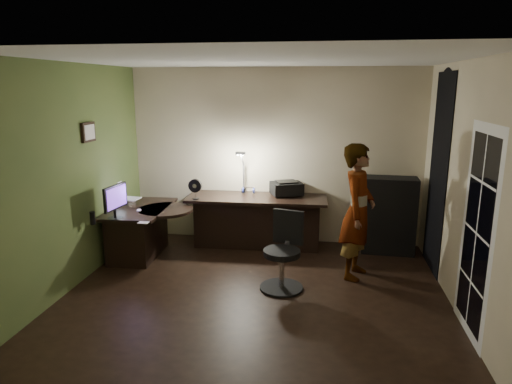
# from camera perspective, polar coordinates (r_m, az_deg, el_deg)

# --- Properties ---
(floor) EXTENTS (4.50, 4.00, 0.01)m
(floor) POSITION_cam_1_polar(r_m,az_deg,el_deg) (5.60, -0.09, -12.61)
(floor) COLOR black
(floor) RESTS_ON ground
(ceiling) EXTENTS (4.50, 4.00, 0.01)m
(ceiling) POSITION_cam_1_polar(r_m,az_deg,el_deg) (5.04, -0.10, 16.31)
(ceiling) COLOR silver
(ceiling) RESTS_ON floor
(wall_back) EXTENTS (4.50, 0.01, 2.70)m
(wall_back) POSITION_cam_1_polar(r_m,az_deg,el_deg) (7.11, 2.35, 4.46)
(wall_back) COLOR #C2B492
(wall_back) RESTS_ON floor
(wall_front) EXTENTS (4.50, 0.01, 2.70)m
(wall_front) POSITION_cam_1_polar(r_m,az_deg,el_deg) (3.26, -5.46, -6.31)
(wall_front) COLOR #C2B492
(wall_front) RESTS_ON floor
(wall_left) EXTENTS (0.01, 4.00, 2.70)m
(wall_left) POSITION_cam_1_polar(r_m,az_deg,el_deg) (5.92, -22.22, 1.69)
(wall_left) COLOR #C2B492
(wall_left) RESTS_ON floor
(wall_right) EXTENTS (0.01, 4.00, 2.70)m
(wall_right) POSITION_cam_1_polar(r_m,az_deg,el_deg) (5.31, 24.73, 0.21)
(wall_right) COLOR #C2B492
(wall_right) RESTS_ON floor
(green_wall_overlay) EXTENTS (0.00, 4.00, 2.70)m
(green_wall_overlay) POSITION_cam_1_polar(r_m,az_deg,el_deg) (5.91, -22.10, 1.69)
(green_wall_overlay) COLOR #4C5E2C
(green_wall_overlay) RESTS_ON floor
(arched_doorway) EXTENTS (0.01, 0.90, 2.60)m
(arched_doorway) POSITION_cam_1_polar(r_m,az_deg,el_deg) (6.41, 21.81, 2.08)
(arched_doorway) COLOR black
(arched_doorway) RESTS_ON floor
(french_door) EXTENTS (0.02, 0.92, 2.10)m
(french_door) POSITION_cam_1_polar(r_m,az_deg,el_deg) (4.87, 25.91, -4.67)
(french_door) COLOR white
(french_door) RESTS_ON floor
(framed_picture) EXTENTS (0.04, 0.30, 0.25)m
(framed_picture) POSITION_cam_1_polar(r_m,az_deg,el_deg) (6.22, -20.25, 7.04)
(framed_picture) COLOR black
(framed_picture) RESTS_ON wall_left
(desk_left) EXTENTS (0.82, 1.29, 0.72)m
(desk_left) POSITION_cam_1_polar(r_m,az_deg,el_deg) (6.83, -14.20, -4.84)
(desk_left) COLOR black
(desk_left) RESTS_ON floor
(desk_right) EXTENTS (2.12, 0.79, 0.79)m
(desk_right) POSITION_cam_1_polar(r_m,az_deg,el_deg) (6.99, 0.11, -3.75)
(desk_right) COLOR black
(desk_right) RESTS_ON floor
(cabinet) EXTENTS (0.77, 0.41, 1.13)m
(cabinet) POSITION_cam_1_polar(r_m,az_deg,el_deg) (6.99, 16.28, -2.81)
(cabinet) COLOR black
(cabinet) RESTS_ON floor
(laptop_stand) EXTENTS (0.24, 0.21, 0.09)m
(laptop_stand) POSITION_cam_1_polar(r_m,az_deg,el_deg) (6.99, -15.95, -1.17)
(laptop_stand) COLOR silver
(laptop_stand) RESTS_ON desk_left
(laptop) EXTENTS (0.37, 0.36, 0.23)m
(laptop) POSITION_cam_1_polar(r_m,az_deg,el_deg) (6.94, -15.73, 0.08)
(laptop) COLOR silver
(laptop) RESTS_ON laptop_stand
(monitor) EXTENTS (0.16, 0.51, 0.33)m
(monitor) POSITION_cam_1_polar(r_m,az_deg,el_deg) (6.27, -17.26, -1.76)
(monitor) COLOR black
(monitor) RESTS_ON desk_left
(mouse) EXTENTS (0.08, 0.11, 0.04)m
(mouse) POSITION_cam_1_polar(r_m,az_deg,el_deg) (6.57, -14.43, -2.23)
(mouse) COLOR silver
(mouse) RESTS_ON desk_left
(phone) EXTENTS (0.07, 0.13, 0.01)m
(phone) POSITION_cam_1_polar(r_m,az_deg,el_deg) (6.92, -11.24, -1.40)
(phone) COLOR black
(phone) RESTS_ON desk_left
(pen) EXTENTS (0.05, 0.14, 0.01)m
(pen) POSITION_cam_1_polar(r_m,az_deg,el_deg) (6.87, -15.56, -1.73)
(pen) COLOR black
(pen) RESTS_ON desk_left
(speaker) EXTENTS (0.07, 0.07, 0.17)m
(speaker) POSITION_cam_1_polar(r_m,az_deg,el_deg) (6.13, -19.76, -3.09)
(speaker) COLOR black
(speaker) RESTS_ON desk_left
(notepad) EXTENTS (0.13, 0.19, 0.01)m
(notepad) POSITION_cam_1_polar(r_m,az_deg,el_deg) (6.06, -13.74, -3.62)
(notepad) COLOR silver
(notepad) RESTS_ON desk_left
(desk_fan) EXTENTS (0.20, 0.11, 0.30)m
(desk_fan) POSITION_cam_1_polar(r_m,az_deg,el_deg) (6.70, -7.58, 0.37)
(desk_fan) COLOR black
(desk_fan) RESTS_ON desk_right
(headphones) EXTENTS (0.22, 0.10, 0.10)m
(headphones) POSITION_cam_1_polar(r_m,az_deg,el_deg) (7.05, -0.93, 0.30)
(headphones) COLOR navy
(headphones) RESTS_ON desk_right
(printer) EXTENTS (0.55, 0.50, 0.20)m
(printer) POSITION_cam_1_polar(r_m,az_deg,el_deg) (6.98, 3.84, 0.55)
(printer) COLOR black
(printer) RESTS_ON desk_right
(desk_lamp) EXTENTS (0.28, 0.36, 0.71)m
(desk_lamp) POSITION_cam_1_polar(r_m,az_deg,el_deg) (7.03, -1.57, 2.81)
(desk_lamp) COLOR black
(desk_lamp) RESTS_ON desk_right
(office_chair) EXTENTS (0.65, 0.65, 0.95)m
(office_chair) POSITION_cam_1_polar(r_m,az_deg,el_deg) (5.53, 3.24, -7.54)
(office_chair) COLOR black
(office_chair) RESTS_ON floor
(person) EXTENTS (0.57, 0.71, 1.74)m
(person) POSITION_cam_1_polar(r_m,az_deg,el_deg) (5.92, 12.59, -2.42)
(person) COLOR #D8A88C
(person) RESTS_ON floor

